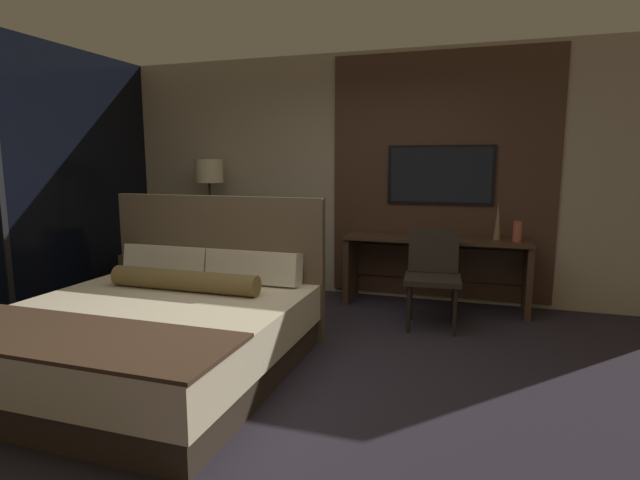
{
  "coord_description": "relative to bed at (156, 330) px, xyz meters",
  "views": [
    {
      "loc": [
        1.31,
        -3.13,
        1.57
      ],
      "look_at": [
        -0.05,
        1.08,
        0.87
      ],
      "focal_mm": 28.0,
      "sensor_mm": 36.0,
      "label": 1
    }
  ],
  "objects": [
    {
      "name": "floor_lamp",
      "position": [
        -0.87,
        2.33,
        1.02
      ],
      "size": [
        0.34,
        0.34,
        1.6
      ],
      "color": "#282623",
      "rests_on": "ground_plane"
    },
    {
      "name": "desk",
      "position": [
        1.84,
        2.39,
        0.21
      ],
      "size": [
        1.93,
        0.54,
        0.77
      ],
      "color": "#422D1E",
      "rests_on": "ground_plane"
    },
    {
      "name": "tv",
      "position": [
        1.84,
        2.61,
        1.11
      ],
      "size": [
        1.15,
        0.04,
        0.65
      ],
      "color": "black"
    },
    {
      "name": "armchair_by_window",
      "position": [
        -1.16,
        1.76,
        -0.06
      ],
      "size": [
        0.78,
        0.79,
        0.78
      ],
      "rotation": [
        0.0,
        0.0,
        1.51
      ],
      "color": "brown",
      "rests_on": "ground_plane"
    },
    {
      "name": "vase_tall",
      "position": [
        2.46,
        2.37,
        0.65
      ],
      "size": [
        0.08,
        0.08,
        0.39
      ],
      "color": "#846647",
      "rests_on": "desk"
    },
    {
      "name": "desk_chair",
      "position": [
        1.88,
        1.75,
        0.24
      ],
      "size": [
        0.56,
        0.55,
        0.92
      ],
      "rotation": [
        0.0,
        0.0,
        0.09
      ],
      "color": "#28231E",
      "rests_on": "ground_plane"
    },
    {
      "name": "book",
      "position": [
        1.8,
        2.31,
        0.47
      ],
      "size": [
        0.25,
        0.2,
        0.03
      ],
      "color": "#332D28",
      "rests_on": "desk"
    },
    {
      "name": "bed",
      "position": [
        0.0,
        0.0,
        0.0
      ],
      "size": [
        2.05,
        2.13,
        1.27
      ],
      "color": "#33281E",
      "rests_on": "ground_plane"
    },
    {
      "name": "ground_plane",
      "position": [
        0.97,
        0.09,
        -0.32
      ],
      "size": [
        16.0,
        16.0,
        0.0
      ],
      "primitive_type": "plane",
      "color": "#28232D"
    },
    {
      "name": "wall_back_tv_panel",
      "position": [
        1.1,
        2.68,
        1.08
      ],
      "size": [
        7.2,
        0.09,
        2.8
      ],
      "color": "#BCAD8E",
      "rests_on": "ground_plane"
    },
    {
      "name": "vase_short",
      "position": [
        2.65,
        2.3,
        0.56
      ],
      "size": [
        0.08,
        0.08,
        0.21
      ],
      "color": "#B2563D",
      "rests_on": "desk"
    }
  ]
}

